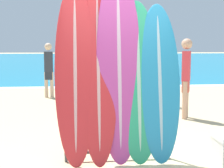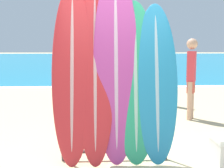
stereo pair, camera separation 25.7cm
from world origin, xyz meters
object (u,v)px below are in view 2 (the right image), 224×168
(surfboard_slot_3, at_px, (135,81))
(person_near_water, at_px, (163,67))
(surfboard_rack, at_px, (115,125))
(surfboard_slot_4, at_px, (157,82))
(person_mid_beach, at_px, (57,68))
(surfboard_slot_2, at_px, (116,64))
(person_far_left, at_px, (74,74))
(person_far_right, at_px, (191,76))
(surfboard_slot_0, at_px, (72,72))
(surfboard_slot_1, at_px, (95,68))

(surfboard_slot_3, height_order, person_near_water, surfboard_slot_3)
(surfboard_rack, distance_m, surfboard_slot_4, 0.78)
(surfboard_slot_4, height_order, person_near_water, surfboard_slot_4)
(person_near_water, xyz_separation_m, person_mid_beach, (-2.90, 1.39, -0.09))
(surfboard_slot_2, xyz_separation_m, person_far_left, (-0.79, 3.23, -0.41))
(surfboard_slot_4, bearing_deg, person_far_right, 63.31)
(surfboard_rack, height_order, person_mid_beach, person_mid_beach)
(surfboard_slot_2, relative_size, person_far_left, 1.60)
(surfboard_slot_0, xyz_separation_m, person_far_right, (2.27, 2.29, -0.27))
(person_near_water, bearing_deg, surfboard_slot_1, 126.72)
(surfboard_slot_0, bearing_deg, person_mid_beach, 99.33)
(surfboard_slot_0, bearing_deg, person_near_water, 62.86)
(surfboard_slot_3, height_order, person_far_right, surfboard_slot_3)
(surfboard_rack, height_order, surfboard_slot_1, surfboard_slot_1)
(surfboard_slot_3, xyz_separation_m, person_near_water, (1.20, 3.98, -0.09))
(surfboard_slot_4, bearing_deg, person_mid_beach, 110.17)
(person_near_water, xyz_separation_m, person_far_right, (0.25, -1.66, -0.06))
(surfboard_rack, height_order, person_far_right, person_far_right)
(surfboard_slot_0, height_order, surfboard_slot_4, surfboard_slot_0)
(person_near_water, relative_size, person_mid_beach, 1.11)
(surfboard_slot_3, xyz_separation_m, person_far_left, (-1.04, 3.26, -0.19))
(person_mid_beach, height_order, person_far_right, person_far_right)
(surfboard_slot_0, height_order, person_far_left, surfboard_slot_0)
(person_near_water, bearing_deg, person_far_right, 158.95)
(surfboard_rack, xyz_separation_m, person_far_right, (1.72, 2.32, 0.43))
(surfboard_slot_3, relative_size, person_mid_beach, 1.31)
(surfboard_slot_0, distance_m, surfboard_slot_1, 0.30)
(surfboard_slot_3, height_order, surfboard_slot_4, surfboard_slot_3)
(surfboard_rack, height_order, surfboard_slot_0, surfboard_slot_0)
(surfboard_slot_0, height_order, person_mid_beach, surfboard_slot_0)
(surfboard_rack, distance_m, surfboard_slot_1, 0.79)
(surfboard_rack, distance_m, person_far_left, 3.38)
(surfboard_slot_3, bearing_deg, surfboard_rack, -178.97)
(surfboard_slot_2, distance_m, surfboard_slot_3, 0.33)
(surfboard_slot_0, bearing_deg, person_far_left, 93.89)
(surfboard_slot_4, distance_m, person_near_water, 4.10)
(surfboard_slot_1, height_order, person_near_water, surfboard_slot_1)
(surfboard_slot_1, height_order, person_mid_beach, surfboard_slot_1)
(surfboard_slot_1, distance_m, person_mid_beach, 5.47)
(surfboard_slot_2, bearing_deg, person_mid_beach, 105.19)
(surfboard_slot_2, bearing_deg, surfboard_slot_4, -5.16)
(surfboard_slot_2, relative_size, person_near_water, 1.43)
(person_near_water, xyz_separation_m, person_far_left, (-2.25, -0.72, -0.10))
(person_far_right, bearing_deg, person_near_water, 34.30)
(person_far_right, bearing_deg, surfboard_slot_0, 161.01)
(surfboard_rack, bearing_deg, person_far_left, 103.34)
(person_far_left, relative_size, person_far_right, 0.95)
(surfboard_slot_2, distance_m, person_near_water, 4.22)
(person_far_left, bearing_deg, surfboard_rack, 130.15)
(person_far_left, bearing_deg, surfboard_slot_2, 130.57)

